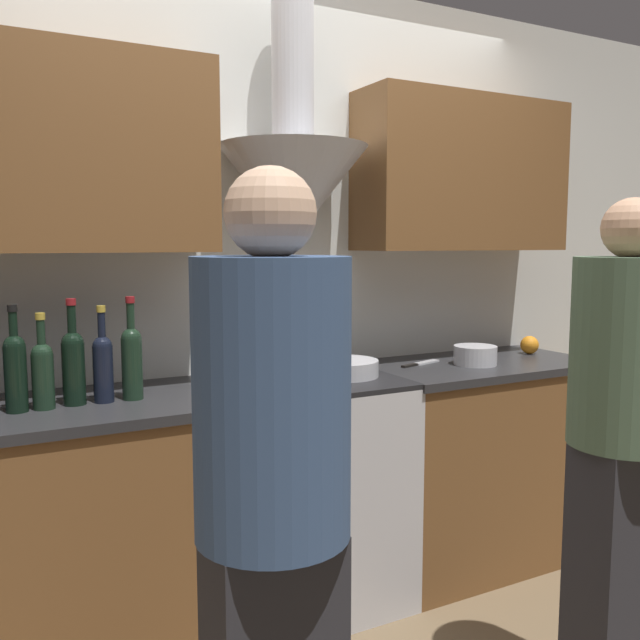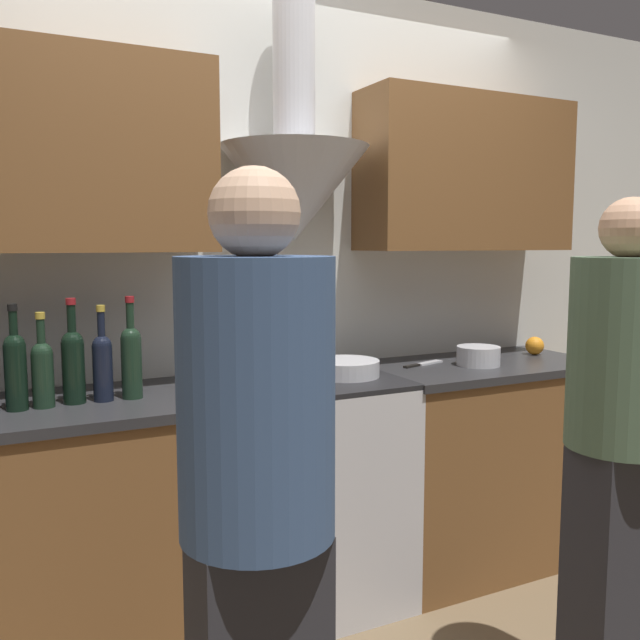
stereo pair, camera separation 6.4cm
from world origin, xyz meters
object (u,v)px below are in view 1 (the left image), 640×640
orange_fruit (530,345)px  person_foreground_left (273,528)px  wine_bottle_5 (15,369)px  person_foreground_right (622,439)px  wine_bottle_8 (103,364)px  mixing_bowl (345,368)px  wine_bottle_7 (73,363)px  stove_range (308,491)px  wine_bottle_9 (132,359)px  wine_bottle_6 (43,371)px  stock_pot (272,365)px  saucepan (475,355)px

orange_fruit → person_foreground_left: (-1.93, -1.22, -0.08)m
wine_bottle_5 → person_foreground_right: size_ratio=0.22×
wine_bottle_8 → mixing_bowl: size_ratio=1.19×
wine_bottle_7 → stove_range: bearing=0.8°
wine_bottle_7 → wine_bottle_9: same height
stove_range → wine_bottle_6: bearing=-178.3°
person_foreground_left → person_foreground_right: size_ratio=1.01×
wine_bottle_5 → mixing_bowl: bearing=0.9°
stock_pot → mixing_bowl: size_ratio=0.97×
mixing_bowl → saucepan: (0.65, -0.04, 0.01)m
mixing_bowl → person_foreground_left: person_foreground_left is taller
stove_range → saucepan: 0.96m
person_foreground_left → wine_bottle_9: bearing=91.2°
stove_range → wine_bottle_5: wine_bottle_5 is taller
wine_bottle_5 → mixing_bowl: 1.24m
wine_bottle_6 → orange_fruit: bearing=2.0°
wine_bottle_5 → orange_fruit: size_ratio=3.91×
orange_fruit → saucepan: 0.45m
wine_bottle_6 → person_foreground_right: person_foreground_right is taller
wine_bottle_9 → saucepan: 1.52m
wine_bottle_5 → saucepan: wine_bottle_5 is taller
mixing_bowl → orange_fruit: bearing=3.3°
wine_bottle_7 → orange_fruit: 2.15m
mixing_bowl → person_foreground_right: 1.11m
wine_bottle_7 → mixing_bowl: wine_bottle_7 is taller
person_foreground_left → person_foreground_right: 1.22m
person_foreground_left → person_foreground_right: bearing=5.7°
wine_bottle_5 → wine_bottle_6: bearing=1.5°
wine_bottle_9 → stock_pot: size_ratio=1.34×
wine_bottle_9 → person_foreground_left: 1.16m
wine_bottle_9 → stock_pot: wine_bottle_9 is taller
orange_fruit → wine_bottle_6: bearing=-178.0°
orange_fruit → saucepan: size_ratio=0.46×
stove_range → person_foreground_left: bearing=-120.0°
stove_range → wine_bottle_7: size_ratio=2.60×
stock_pot → person_foreground_left: bearing=-113.8°
wine_bottle_7 → saucepan: (1.71, -0.04, -0.10)m
stove_range → person_foreground_right: 1.25m
stock_pot → orange_fruit: bearing=2.3°
wine_bottle_7 → stock_pot: bearing=0.5°
wine_bottle_6 → wine_bottle_7: bearing=9.5°
wine_bottle_6 → wine_bottle_9: 0.29m
wine_bottle_6 → person_foreground_left: (0.32, -1.14, -0.16)m
wine_bottle_5 → stock_pot: bearing=1.6°
saucepan → person_foreground_right: (-0.28, -0.99, -0.09)m
orange_fruit → person_foreground_right: bearing=-123.1°
wine_bottle_6 → saucepan: bearing=-0.9°
wine_bottle_5 → stock_pot: wine_bottle_5 is taller
saucepan → person_foreground_left: (-1.49, -1.12, -0.08)m
wine_bottle_5 → saucepan: (1.89, -0.03, -0.10)m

